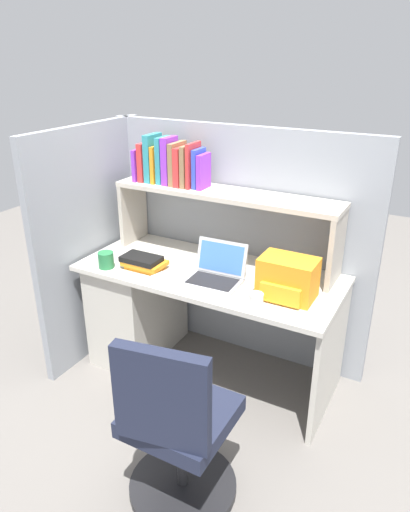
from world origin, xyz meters
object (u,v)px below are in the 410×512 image
(backpack, at_px, (287,279))
(office_chair, at_px, (177,434))
(laptop, at_px, (216,273))
(computer_mouse, at_px, (160,277))
(paper_cup, at_px, (256,300))
(snack_canister, at_px, (106,260))

(backpack, height_order, office_chair, backpack)
(laptop, distance_m, office_chair, 0.96)
(computer_mouse, xyz_separation_m, paper_cup, (0.62, -0.03, 0.02))
(paper_cup, relative_size, snack_canister, 0.80)
(snack_canister, bearing_deg, laptop, 13.28)
(computer_mouse, distance_m, office_chair, 0.95)
(computer_mouse, bearing_deg, snack_canister, -162.09)
(backpack, distance_m, computer_mouse, 0.74)
(backpack, relative_size, office_chair, 0.32)
(backpack, xyz_separation_m, office_chair, (-0.18, -0.85, -0.44))
(computer_mouse, height_order, office_chair, office_chair)
(laptop, bearing_deg, snack_canister, -166.72)
(paper_cup, bearing_deg, backpack, 61.61)
(backpack, height_order, computer_mouse, backpack)
(paper_cup, xyz_separation_m, snack_canister, (-1.00, 0.02, 0.01))
(computer_mouse, distance_m, paper_cup, 0.62)
(laptop, height_order, snack_canister, laptop)
(laptop, distance_m, computer_mouse, 0.33)
(office_chair, bearing_deg, snack_canister, -46.48)
(paper_cup, distance_m, snack_canister, 1.00)
(snack_canister, bearing_deg, computer_mouse, 2.15)
(laptop, relative_size, office_chair, 0.34)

